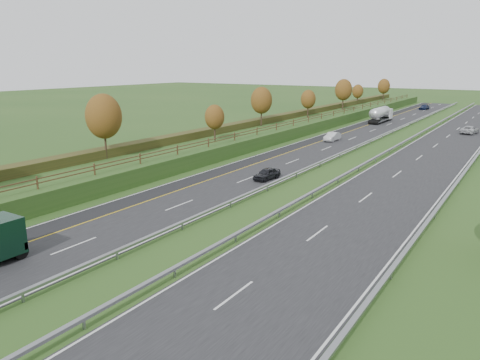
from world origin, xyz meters
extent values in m
plane|color=#2A4C1B|center=(8.00, 55.00, 0.00)|extent=(400.00, 400.00, 0.00)
cube|color=black|center=(0.00, 60.00, 0.02)|extent=(10.50, 200.00, 0.04)
cube|color=black|center=(16.50, 60.00, 0.02)|extent=(10.50, 200.00, 0.04)
cube|color=black|center=(-3.75, 60.00, 0.02)|extent=(3.00, 200.00, 0.04)
cube|color=silver|center=(-5.05, 60.00, 0.05)|extent=(0.15, 200.00, 0.01)
cube|color=gold|center=(-2.25, 60.00, 0.05)|extent=(0.15, 200.00, 0.01)
cube|color=silver|center=(5.05, 60.00, 0.05)|extent=(0.15, 200.00, 0.01)
cube|color=silver|center=(11.45, 60.00, 0.05)|extent=(0.15, 200.00, 0.01)
cube|color=silver|center=(21.55, 60.00, 0.05)|extent=(0.15, 200.00, 0.01)
cube|color=silver|center=(1.25, 11.00, 0.05)|extent=(0.15, 4.00, 0.01)
cube|color=silver|center=(15.25, 11.00, 0.05)|extent=(0.15, 4.00, 0.01)
cube|color=silver|center=(1.25, 23.00, 0.05)|extent=(0.15, 4.00, 0.01)
cube|color=silver|center=(15.25, 23.00, 0.05)|extent=(0.15, 4.00, 0.01)
cube|color=silver|center=(1.25, 35.00, 0.05)|extent=(0.15, 4.00, 0.01)
cube|color=silver|center=(15.25, 35.00, 0.05)|extent=(0.15, 4.00, 0.01)
cube|color=silver|center=(1.25, 47.00, 0.05)|extent=(0.15, 4.00, 0.01)
cube|color=silver|center=(15.25, 47.00, 0.05)|extent=(0.15, 4.00, 0.01)
cube|color=silver|center=(1.25, 59.00, 0.05)|extent=(0.15, 4.00, 0.01)
cube|color=silver|center=(15.25, 59.00, 0.05)|extent=(0.15, 4.00, 0.01)
cube|color=silver|center=(1.25, 71.00, 0.05)|extent=(0.15, 4.00, 0.01)
cube|color=silver|center=(15.25, 71.00, 0.05)|extent=(0.15, 4.00, 0.01)
cube|color=silver|center=(1.25, 83.00, 0.05)|extent=(0.15, 4.00, 0.01)
cube|color=silver|center=(15.25, 83.00, 0.05)|extent=(0.15, 4.00, 0.01)
cube|color=silver|center=(1.25, 95.00, 0.05)|extent=(0.15, 4.00, 0.01)
cube|color=silver|center=(15.25, 95.00, 0.05)|extent=(0.15, 4.00, 0.01)
cube|color=silver|center=(1.25, 107.00, 0.05)|extent=(0.15, 4.00, 0.01)
cube|color=silver|center=(15.25, 107.00, 0.05)|extent=(0.15, 4.00, 0.01)
cube|color=silver|center=(1.25, 119.00, 0.05)|extent=(0.15, 4.00, 0.01)
cube|color=silver|center=(15.25, 119.00, 0.05)|extent=(0.15, 4.00, 0.01)
cube|color=silver|center=(1.25, 131.00, 0.05)|extent=(0.15, 4.00, 0.01)
cube|color=silver|center=(15.25, 131.00, 0.05)|extent=(0.15, 4.00, 0.01)
cube|color=silver|center=(1.25, 143.00, 0.05)|extent=(0.15, 4.00, 0.01)
cube|color=silver|center=(1.25, 155.00, 0.05)|extent=(0.15, 4.00, 0.01)
cube|color=#2A4C1B|center=(-13.00, 60.00, 1.00)|extent=(12.00, 200.00, 2.00)
cube|color=#2F3515|center=(-15.00, 60.00, 2.55)|extent=(2.20, 180.00, 1.10)
cube|color=#422B19|center=(-8.50, 60.00, 2.55)|extent=(0.08, 184.00, 0.10)
cube|color=#422B19|center=(-8.50, 60.00, 2.95)|extent=(0.08, 184.00, 0.10)
cube|color=#422B19|center=(-8.50, 15.00, 2.60)|extent=(0.12, 0.12, 1.20)
cube|color=#422B19|center=(-8.50, 21.50, 2.60)|extent=(0.12, 0.12, 1.20)
cube|color=#422B19|center=(-8.50, 28.00, 2.60)|extent=(0.12, 0.12, 1.20)
cube|color=#422B19|center=(-8.50, 34.50, 2.60)|extent=(0.12, 0.12, 1.20)
cube|color=#422B19|center=(-8.50, 41.00, 2.60)|extent=(0.12, 0.12, 1.20)
cube|color=#422B19|center=(-8.50, 47.50, 2.60)|extent=(0.12, 0.12, 1.20)
cube|color=#422B19|center=(-8.50, 54.00, 2.60)|extent=(0.12, 0.12, 1.20)
cube|color=#422B19|center=(-8.50, 60.50, 2.60)|extent=(0.12, 0.12, 1.20)
cube|color=#422B19|center=(-8.50, 67.00, 2.60)|extent=(0.12, 0.12, 1.20)
cube|color=#422B19|center=(-8.50, 73.50, 2.60)|extent=(0.12, 0.12, 1.20)
cube|color=#422B19|center=(-8.50, 80.00, 2.60)|extent=(0.12, 0.12, 1.20)
cube|color=#422B19|center=(-8.50, 86.50, 2.60)|extent=(0.12, 0.12, 1.20)
cube|color=#422B19|center=(-8.50, 93.00, 2.60)|extent=(0.12, 0.12, 1.20)
cube|color=#422B19|center=(-8.50, 99.50, 2.60)|extent=(0.12, 0.12, 1.20)
cube|color=#422B19|center=(-8.50, 106.00, 2.60)|extent=(0.12, 0.12, 1.20)
cube|color=#422B19|center=(-8.50, 112.50, 2.60)|extent=(0.12, 0.12, 1.20)
cube|color=#422B19|center=(-8.50, 119.00, 2.60)|extent=(0.12, 0.12, 1.20)
cube|color=#422B19|center=(-8.50, 125.50, 2.60)|extent=(0.12, 0.12, 1.20)
cube|color=#422B19|center=(-8.50, 132.00, 2.60)|extent=(0.12, 0.12, 1.20)
cube|color=#422B19|center=(-8.50, 138.50, 2.60)|extent=(0.12, 0.12, 1.20)
cube|color=#422B19|center=(-8.50, 145.00, 2.60)|extent=(0.12, 0.12, 1.20)
cube|color=#422B19|center=(-8.50, 151.50, 2.60)|extent=(0.12, 0.12, 1.20)
cube|color=gray|center=(5.70, 60.00, 0.62)|extent=(0.32, 200.00, 0.18)
cube|color=gray|center=(5.70, 4.00, 0.28)|extent=(0.10, 0.14, 0.56)
cube|color=gray|center=(5.70, 11.00, 0.28)|extent=(0.10, 0.14, 0.56)
cube|color=gray|center=(5.70, 18.00, 0.28)|extent=(0.10, 0.14, 0.56)
cube|color=gray|center=(5.70, 25.00, 0.28)|extent=(0.10, 0.14, 0.56)
cube|color=gray|center=(5.70, 32.00, 0.28)|extent=(0.10, 0.14, 0.56)
cube|color=gray|center=(5.70, 39.00, 0.28)|extent=(0.10, 0.14, 0.56)
cube|color=gray|center=(5.70, 46.00, 0.28)|extent=(0.10, 0.14, 0.56)
cube|color=gray|center=(5.70, 53.00, 0.28)|extent=(0.10, 0.14, 0.56)
cube|color=gray|center=(5.70, 60.00, 0.28)|extent=(0.10, 0.14, 0.56)
cube|color=gray|center=(5.70, 67.00, 0.28)|extent=(0.10, 0.14, 0.56)
cube|color=gray|center=(5.70, 74.00, 0.28)|extent=(0.10, 0.14, 0.56)
cube|color=gray|center=(5.70, 81.00, 0.28)|extent=(0.10, 0.14, 0.56)
cube|color=gray|center=(5.70, 88.00, 0.28)|extent=(0.10, 0.14, 0.56)
cube|color=gray|center=(5.70, 95.00, 0.28)|extent=(0.10, 0.14, 0.56)
cube|color=gray|center=(5.70, 102.00, 0.28)|extent=(0.10, 0.14, 0.56)
cube|color=gray|center=(5.70, 109.00, 0.28)|extent=(0.10, 0.14, 0.56)
cube|color=gray|center=(5.70, 116.00, 0.28)|extent=(0.10, 0.14, 0.56)
cube|color=gray|center=(5.70, 123.00, 0.28)|extent=(0.10, 0.14, 0.56)
cube|color=gray|center=(5.70, 130.00, 0.28)|extent=(0.10, 0.14, 0.56)
cube|color=gray|center=(5.70, 137.00, 0.28)|extent=(0.10, 0.14, 0.56)
cube|color=gray|center=(5.70, 144.00, 0.28)|extent=(0.10, 0.14, 0.56)
cube|color=gray|center=(5.70, 151.00, 0.28)|extent=(0.10, 0.14, 0.56)
cube|color=gray|center=(5.70, 158.00, 0.28)|extent=(0.10, 0.14, 0.56)
cube|color=gray|center=(10.80, 60.00, 0.62)|extent=(0.32, 200.00, 0.18)
cube|color=gray|center=(10.80, 4.00, 0.28)|extent=(0.10, 0.14, 0.56)
cube|color=gray|center=(10.80, 11.00, 0.28)|extent=(0.10, 0.14, 0.56)
cube|color=gray|center=(10.80, 18.00, 0.28)|extent=(0.10, 0.14, 0.56)
cube|color=gray|center=(10.80, 25.00, 0.28)|extent=(0.10, 0.14, 0.56)
cube|color=gray|center=(10.80, 32.00, 0.28)|extent=(0.10, 0.14, 0.56)
cube|color=gray|center=(10.80, 39.00, 0.28)|extent=(0.10, 0.14, 0.56)
cube|color=gray|center=(10.80, 46.00, 0.28)|extent=(0.10, 0.14, 0.56)
cube|color=gray|center=(10.80, 53.00, 0.28)|extent=(0.10, 0.14, 0.56)
cube|color=gray|center=(10.80, 60.00, 0.28)|extent=(0.10, 0.14, 0.56)
cube|color=gray|center=(10.80, 67.00, 0.28)|extent=(0.10, 0.14, 0.56)
cube|color=gray|center=(10.80, 74.00, 0.28)|extent=(0.10, 0.14, 0.56)
cube|color=gray|center=(10.80, 81.00, 0.28)|extent=(0.10, 0.14, 0.56)
cube|color=gray|center=(10.80, 88.00, 0.28)|extent=(0.10, 0.14, 0.56)
cube|color=gray|center=(10.80, 95.00, 0.28)|extent=(0.10, 0.14, 0.56)
cube|color=gray|center=(10.80, 102.00, 0.28)|extent=(0.10, 0.14, 0.56)
cube|color=gray|center=(10.80, 109.00, 0.28)|extent=(0.10, 0.14, 0.56)
cube|color=gray|center=(10.80, 116.00, 0.28)|extent=(0.10, 0.14, 0.56)
cube|color=gray|center=(10.80, 123.00, 0.28)|extent=(0.10, 0.14, 0.56)
cube|color=gray|center=(10.80, 130.00, 0.28)|extent=(0.10, 0.14, 0.56)
cube|color=gray|center=(10.80, 137.00, 0.28)|extent=(0.10, 0.14, 0.56)
cube|color=gray|center=(10.80, 144.00, 0.28)|extent=(0.10, 0.14, 0.56)
cube|color=gray|center=(10.80, 151.00, 0.28)|extent=(0.10, 0.14, 0.56)
cube|color=gray|center=(10.80, 158.00, 0.28)|extent=(0.10, 0.14, 0.56)
cube|color=gray|center=(22.30, 60.00, 0.62)|extent=(0.32, 200.00, 0.18)
cube|color=gray|center=(22.30, 18.00, 0.28)|extent=(0.10, 0.14, 0.56)
cube|color=gray|center=(22.30, 32.00, 0.28)|extent=(0.10, 0.14, 0.56)
cube|color=gray|center=(22.30, 46.00, 0.28)|extent=(0.10, 0.14, 0.56)
cube|color=gray|center=(22.30, 60.00, 0.28)|extent=(0.10, 0.14, 0.56)
cylinder|color=#2D2116|center=(-14.00, 28.00, 3.58)|extent=(0.24, 0.24, 3.15)
ellipsoid|color=#573613|center=(-14.00, 28.00, 7.04)|extent=(4.20, 4.20, 5.25)
cylinder|color=#2D2116|center=(-11.00, 46.00, 3.08)|extent=(0.24, 0.24, 2.16)
ellipsoid|color=#573613|center=(-11.00, 46.00, 5.46)|extent=(2.88, 2.88, 3.60)
cylinder|color=#2D2116|center=(-13.50, 64.00, 3.44)|extent=(0.24, 0.24, 2.88)
ellipsoid|color=#573613|center=(-13.50, 64.00, 6.61)|extent=(3.84, 3.84, 4.80)
cylinder|color=#2D2116|center=(-12.50, 82.00, 3.17)|extent=(0.24, 0.24, 2.34)
ellipsoid|color=#573613|center=(-12.50, 82.00, 5.74)|extent=(3.12, 3.12, 3.90)
cylinder|color=#2D2116|center=(-11.50, 100.00, 3.53)|extent=(0.24, 0.24, 3.06)
ellipsoid|color=#573613|center=(-11.50, 100.00, 6.90)|extent=(4.08, 4.08, 5.10)
cylinder|color=#2D2116|center=(-14.00, 118.00, 3.12)|extent=(0.24, 0.24, 2.25)
ellipsoid|color=#573613|center=(-14.00, 118.00, 5.60)|extent=(3.00, 3.00, 3.75)
cylinder|color=#2D2116|center=(-12.00, 136.00, 3.35)|extent=(0.24, 0.24, 2.70)
ellipsoid|color=#573613|center=(-12.00, 136.00, 6.32)|extent=(3.60, 3.60, 4.50)
cube|color=gray|center=(-0.80, 7.81, 0.94)|extent=(2.50, 0.30, 0.50)
cylinder|color=black|center=(-0.80, 7.51, 0.56)|extent=(2.20, 1.04, 1.04)
cube|color=silver|center=(-1.39, 101.76, 1.59)|extent=(2.40, 2.20, 2.30)
cube|color=gray|center=(-1.39, 96.36, 0.59)|extent=(2.30, 8.50, 0.25)
cylinder|color=silver|center=(-1.39, 96.36, 2.35)|extent=(2.30, 8.50, 2.30)
cylinder|color=black|center=(-1.39, 102.26, 0.56)|extent=(2.20, 1.04, 1.04)
cylinder|color=black|center=(-1.39, 100.16, 0.56)|extent=(2.20, 1.04, 1.04)
cylinder|color=black|center=(-1.39, 93.36, 0.56)|extent=(2.20, 1.04, 1.04)
cylinder|color=black|center=(-1.39, 92.16, 0.56)|extent=(2.20, 1.04, 1.04)
imported|color=black|center=(3.26, 36.23, 0.70)|extent=(2.00, 4.05, 1.33)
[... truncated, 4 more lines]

